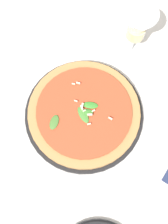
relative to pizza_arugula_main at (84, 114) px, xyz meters
name	(u,v)px	position (x,y,z in m)	size (l,w,h in m)	color
ground_plane	(70,113)	(0.01, -0.04, -0.02)	(6.00, 6.00, 0.00)	silver
pizza_arugula_main	(84,114)	(0.00, 0.00, 0.00)	(0.31, 0.31, 0.05)	black
wine_glass	(137,27)	(-0.23, 0.03, 0.10)	(0.08, 0.08, 0.17)	white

